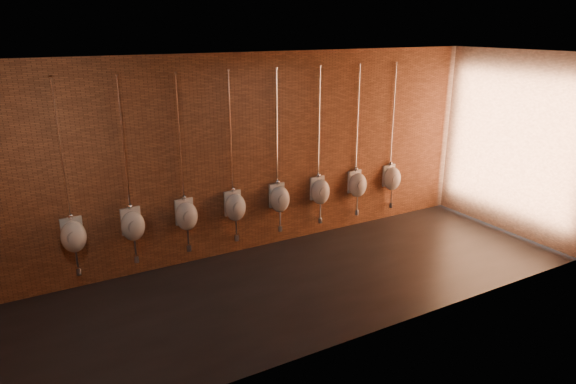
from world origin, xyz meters
name	(u,v)px	position (x,y,z in m)	size (l,w,h in m)	color
ground	(304,283)	(0.00, 0.00, 0.00)	(8.50, 8.50, 0.00)	black
room_shell	(306,148)	(0.00, 0.00, 2.01)	(8.54, 3.04, 3.22)	black
urinal_0	(73,235)	(-2.88, 1.38, 0.84)	(0.37, 0.33, 2.71)	silver
urinal_1	(133,224)	(-2.07, 1.38, 0.84)	(0.37, 0.33, 2.71)	silver
urinal_2	(186,215)	(-1.26, 1.38, 0.84)	(0.37, 0.33, 2.71)	silver
urinal_3	(235,206)	(-0.46, 1.38, 0.84)	(0.37, 0.33, 2.71)	silver
urinal_4	(280,198)	(0.35, 1.38, 0.84)	(0.37, 0.33, 2.71)	silver
urinal_5	(320,191)	(1.15, 1.38, 0.84)	(0.37, 0.33, 2.71)	silver
urinal_6	(358,184)	(1.96, 1.38, 0.84)	(0.37, 0.33, 2.71)	silver
urinal_7	(392,178)	(2.76, 1.38, 0.84)	(0.37, 0.33, 2.71)	silver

